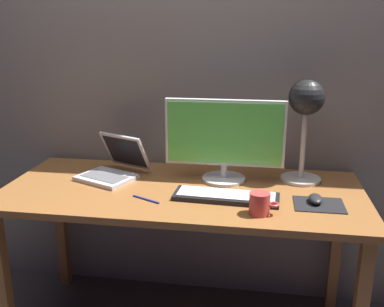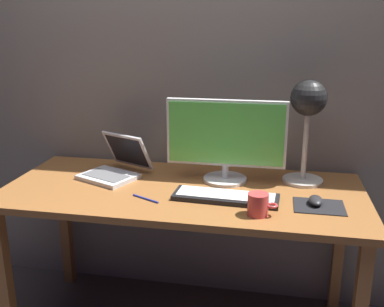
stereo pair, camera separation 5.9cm
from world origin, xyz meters
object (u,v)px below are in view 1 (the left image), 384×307
at_px(keyboard_main, 226,196).
at_px(laptop, 115,165).
at_px(coffee_mug, 260,204).
at_px(pen, 146,199).
at_px(monitor, 225,138).
at_px(desk_lamp, 306,108).
at_px(mouse, 316,199).

xyz_separation_m(keyboard_main, laptop, (-0.55, 0.21, 0.04)).
xyz_separation_m(coffee_mug, pen, (-0.47, 0.07, -0.04)).
bearing_deg(monitor, laptop, -178.26).
bearing_deg(laptop, coffee_mug, -26.21).
height_order(desk_lamp, pen, desk_lamp).
xyz_separation_m(laptop, coffee_mug, (0.69, -0.34, -0.01)).
xyz_separation_m(keyboard_main, coffee_mug, (0.14, -0.13, 0.03)).
bearing_deg(laptop, keyboard_main, -20.77).
height_order(mouse, pen, mouse).
bearing_deg(coffee_mug, mouse, 32.03).
bearing_deg(laptop, pen, -51.04).
bearing_deg(monitor, mouse, -28.58).
bearing_deg(pen, desk_lamp, 27.60).
distance_m(keyboard_main, coffee_mug, 0.19).
xyz_separation_m(desk_lamp, mouse, (0.04, -0.27, -0.32)).
bearing_deg(keyboard_main, monitor, 97.47).
bearing_deg(mouse, laptop, 167.73).
bearing_deg(coffee_mug, monitor, 115.50).
bearing_deg(mouse, keyboard_main, -178.51).
relative_size(desk_lamp, pen, 3.38).
bearing_deg(coffee_mug, pen, 171.92).
distance_m(monitor, mouse, 0.49).
distance_m(monitor, pen, 0.46).
height_order(keyboard_main, coffee_mug, coffee_mug).
xyz_separation_m(monitor, laptop, (-0.52, -0.02, -0.15)).
distance_m(monitor, keyboard_main, 0.30).
bearing_deg(coffee_mug, desk_lamp, 65.50).
bearing_deg(keyboard_main, desk_lamp, 40.43).
xyz_separation_m(monitor, coffee_mug, (0.17, -0.36, -0.16)).
xyz_separation_m(monitor, desk_lamp, (0.36, 0.05, 0.14)).
bearing_deg(pen, keyboard_main, 11.09).
height_order(monitor, desk_lamp, desk_lamp).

